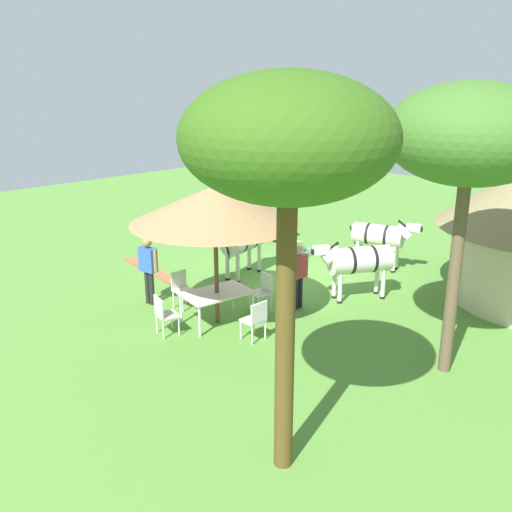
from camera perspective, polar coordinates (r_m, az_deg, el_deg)
The scene contains 17 objects.
ground_plane at distance 15.72m, azimuth 1.74°, elevation -2.36°, with size 36.00×36.00×0.00m, color #558B36.
shade_umbrella at distance 12.20m, azimuth -4.18°, elevation 5.23°, with size 3.70×3.70×3.18m.
patio_dining_table at distance 12.81m, azimuth -3.97°, elevation -3.97°, with size 1.66×1.19×0.74m.
patio_chair_near_hut at distance 13.54m, azimuth 0.73°, elevation -3.38°, with size 0.48×0.50×0.90m.
patio_chair_west_end at distance 13.80m, azimuth -7.54°, elevation -3.11°, with size 0.45×0.43×0.90m.
patio_chair_east_end at distance 12.39m, azimuth -9.34°, elevation -5.69°, with size 0.51×0.53×0.90m.
patio_chair_near_lawn at distance 11.96m, azimuth -0.03°, elevation -6.31°, with size 0.45×0.43×0.90m.
guest_beside_umbrella at distance 13.95m, azimuth -10.84°, elevation -0.86°, with size 0.28×0.60×1.70m.
guest_behind_table at distance 13.51m, azimuth 4.33°, elevation -1.52°, with size 0.57×0.23×1.59m.
standing_watcher at distance 18.96m, azimuth 2.14°, elevation 4.42°, with size 0.38×0.58×1.73m.
striped_lounge_chair at distance 17.57m, azimuth 4.37°, elevation 0.67°, with size 0.90×0.72×0.66m.
zebra_nearest_camera at distance 14.27m, azimuth 10.28°, elevation -0.46°, with size 1.99×1.36×1.55m.
zebra_by_umbrella at distance 15.72m, azimuth -1.16°, elevation 1.61°, with size 2.07×0.93×1.58m.
zebra_toward_hut at distance 16.72m, azimuth 12.43°, elevation 2.00°, with size 1.01×2.05×1.53m.
acacia_tree_behind_hut at distance 10.38m, azimuth 20.85°, elevation 11.28°, with size 2.93×2.93×5.34m.
acacia_tree_left_background at distance 6.98m, azimuth 3.29°, elevation 11.31°, with size 2.70×2.70×5.49m.
brick_patio_kerb at distance 16.58m, azimuth -10.49°, elevation -1.43°, with size 2.80×0.36×0.08m, color #9C603D.
Camera 1 is at (10.65, 10.24, 5.38)m, focal length 39.56 mm.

